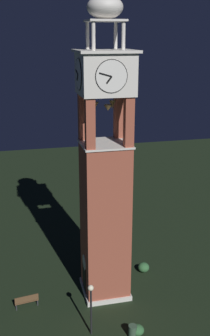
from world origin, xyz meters
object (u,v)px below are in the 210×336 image
clock_tower (105,183)px  trash_bin (133,331)px  lamp_post (91,300)px  park_bench (27,301)px

clock_tower → trash_bin: size_ratio=25.07×
clock_tower → lamp_post: size_ratio=5.73×
park_bench → clock_tower: bearing=95.7°
park_bench → lamp_post: bearing=46.4°
lamp_post → trash_bin: 3.27m
lamp_post → trash_bin: bearing=71.4°
clock_tower → park_bench: size_ratio=12.19×
clock_tower → park_bench: 9.66m
park_bench → trash_bin: bearing=54.5°
clock_tower → lamp_post: (4.14, -1.85, -5.88)m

